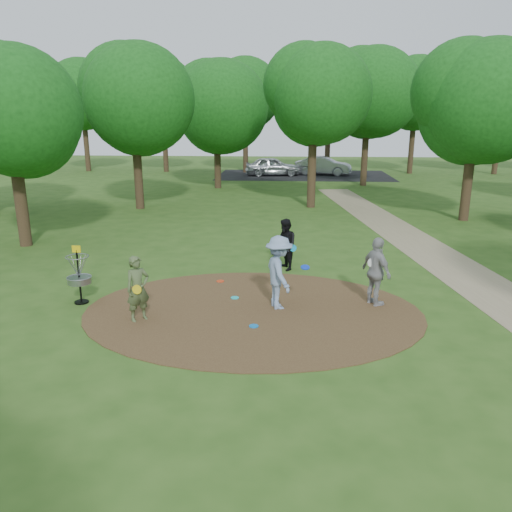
{
  "coord_description": "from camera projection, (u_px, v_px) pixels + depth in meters",
  "views": [
    {
      "loc": [
        0.87,
        -11.55,
        4.69
      ],
      "look_at": [
        0.0,
        1.2,
        1.1
      ],
      "focal_mm": 35.0,
      "sensor_mm": 36.0,
      "label": 1
    }
  ],
  "objects": [
    {
      "name": "player_observer_with_disc",
      "position": [
        138.0,
        289.0,
        11.67
      ],
      "size": [
        0.68,
        0.67,
        1.58
      ],
      "color": "#4B5D36",
      "rests_on": "ground"
    },
    {
      "name": "dirt_clearing",
      "position": [
        253.0,
        311.0,
        12.41
      ],
      "size": [
        8.4,
        8.4,
        0.02
      ],
      "primitive_type": "cylinder",
      "color": "#47301C",
      "rests_on": "ground"
    },
    {
      "name": "disc_golf_basket",
      "position": [
        78.0,
        271.0,
        12.76
      ],
      "size": [
        0.63,
        0.63,
        1.54
      ],
      "color": "black",
      "rests_on": "ground"
    },
    {
      "name": "car_right",
      "position": [
        323.0,
        166.0,
        41.18
      ],
      "size": [
        4.8,
        2.56,
        1.5
      ],
      "primitive_type": "imported",
      "rotation": [
        0.0,
        0.0,
        1.35
      ],
      "color": "#96999D",
      "rests_on": "ground"
    },
    {
      "name": "footpath",
      "position": [
        490.0,
        290.0,
        13.91
      ],
      "size": [
        7.55,
        39.89,
        0.01
      ],
      "primitive_type": "cube",
      "rotation": [
        0.0,
        0.0,
        0.14
      ],
      "color": "#8C7A5B",
      "rests_on": "ground"
    },
    {
      "name": "tree_ring",
      "position": [
        317.0,
        102.0,
        19.19
      ],
      "size": [
        37.67,
        45.75,
        8.99
      ],
      "color": "#332316",
      "rests_on": "ground"
    },
    {
      "name": "disc_ground_cyan",
      "position": [
        235.0,
        298.0,
        13.27
      ],
      "size": [
        0.22,
        0.22,
        0.02
      ],
      "primitive_type": "cylinder",
      "color": "#19C4CD",
      "rests_on": "dirt_clearing"
    },
    {
      "name": "ground",
      "position": [
        253.0,
        311.0,
        12.41
      ],
      "size": [
        100.0,
        100.0,
        0.0
      ],
      "primitive_type": "plane",
      "color": "#2D5119",
      "rests_on": "ground"
    },
    {
      "name": "parking_lot",
      "position": [
        304.0,
        175.0,
        41.1
      ],
      "size": [
        14.0,
        8.0,
        0.01
      ],
      "primitive_type": "cube",
      "color": "black",
      "rests_on": "ground"
    },
    {
      "name": "player_throwing_with_disc",
      "position": [
        279.0,
        273.0,
        12.41
      ],
      "size": [
        1.29,
        1.37,
        1.87
      ],
      "color": "#8098BF",
      "rests_on": "ground"
    },
    {
      "name": "player_walking_with_disc",
      "position": [
        285.0,
        245.0,
        15.59
      ],
      "size": [
        0.87,
        0.96,
        1.63
      ],
      "color": "black",
      "rests_on": "ground"
    },
    {
      "name": "player_waiting_with_disc",
      "position": [
        376.0,
        272.0,
        12.61
      ],
      "size": [
        0.88,
        1.13,
        1.79
      ],
      "color": "#9B9A9D",
      "rests_on": "ground"
    },
    {
      "name": "car_left",
      "position": [
        273.0,
        166.0,
        40.71
      ],
      "size": [
        4.63,
        2.4,
        1.51
      ],
      "primitive_type": "imported",
      "rotation": [
        0.0,
        0.0,
        1.72
      ],
      "color": "#B6BBBF",
      "rests_on": "ground"
    },
    {
      "name": "disc_ground_red",
      "position": [
        220.0,
        281.0,
        14.61
      ],
      "size": [
        0.22,
        0.22,
        0.02
      ],
      "primitive_type": "cylinder",
      "color": "red",
      "rests_on": "dirt_clearing"
    },
    {
      "name": "disc_ground_blue",
      "position": [
        254.0,
        326.0,
        11.48
      ],
      "size": [
        0.22,
        0.22,
        0.02
      ],
      "primitive_type": "cylinder",
      "color": "blue",
      "rests_on": "dirt_clearing"
    }
  ]
}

